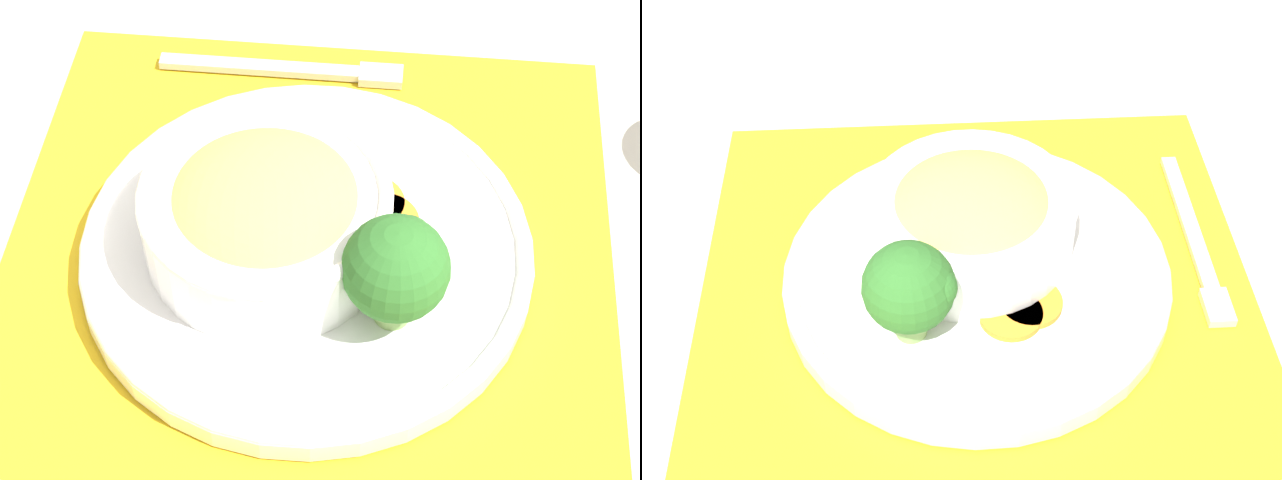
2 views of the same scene
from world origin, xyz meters
TOP-DOWN VIEW (x-y plane):
  - ground_plane at (0.00, 0.00)m, footprint 4.00×4.00m
  - placemat at (0.00, 0.00)m, footprint 0.46×0.44m
  - plate at (0.00, 0.00)m, footprint 0.29×0.29m
  - bowl at (0.00, -0.02)m, footprint 0.16×0.16m
  - broccoli_floret at (0.06, 0.05)m, footprint 0.06×0.06m
  - carrot_slice_near at (-0.01, 0.05)m, footprint 0.05×0.05m
  - carrot_slice_middle at (-0.03, 0.04)m, footprint 0.05×0.05m
  - fork at (-0.18, 0.00)m, footprint 0.04×0.18m

SIDE VIEW (x-z plane):
  - ground_plane at x=0.00m, z-range 0.00..0.00m
  - placemat at x=0.00m, z-range 0.00..0.00m
  - fork at x=-0.18m, z-range 0.00..0.01m
  - plate at x=0.00m, z-range 0.00..0.03m
  - carrot_slice_near at x=-0.01m, z-range 0.02..0.03m
  - carrot_slice_middle at x=-0.03m, z-range 0.02..0.03m
  - bowl at x=0.00m, z-range 0.02..0.08m
  - broccoli_floret at x=0.06m, z-range 0.03..0.11m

